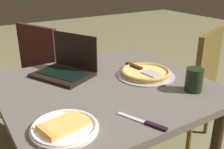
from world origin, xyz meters
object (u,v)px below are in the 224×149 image
at_px(dining_table, 106,101).
at_px(table_knife, 146,123).
at_px(drink_cup, 194,80).
at_px(laptop, 67,67).
at_px(pizza_tray, 146,73).
at_px(chair_near, 189,83).
at_px(chair_far, 28,78).
at_px(pizza_plate, 64,127).

bearing_deg(dining_table, table_knife, -97.87).
bearing_deg(drink_cup, table_knife, -163.87).
xyz_separation_m(laptop, drink_cup, (0.43, -0.52, 0.01)).
bearing_deg(pizza_tray, laptop, 145.17).
distance_m(pizza_tray, chair_near, 0.68).
bearing_deg(chair_near, table_knife, -147.60).
xyz_separation_m(laptop, chair_near, (0.95, -0.06, -0.30)).
height_order(pizza_tray, table_knife, pizza_tray).
height_order(laptop, chair_far, laptop).
height_order(dining_table, table_knife, table_knife).
bearing_deg(laptop, table_knife, -85.10).
bearing_deg(pizza_tray, chair_far, 114.42).
xyz_separation_m(dining_table, chair_far, (-0.17, 0.92, -0.16)).
xyz_separation_m(pizza_plate, pizza_tray, (0.59, 0.26, 0.00)).
bearing_deg(drink_cup, chair_far, 112.28).
bearing_deg(pizza_tray, table_knife, -128.59).
xyz_separation_m(pizza_tray, chair_near, (0.59, 0.19, -0.27)).
bearing_deg(chair_far, laptop, -84.77).
distance_m(table_knife, chair_far, 1.34).
relative_size(table_knife, chair_near, 0.22).
bearing_deg(chair_near, pizza_tray, -162.42).
relative_size(dining_table, pizza_plate, 4.06).
xyz_separation_m(pizza_plate, chair_near, (1.18, 0.45, -0.27)).
distance_m(table_knife, chair_near, 1.10).
bearing_deg(laptop, drink_cup, -50.59).
bearing_deg(chair_far, chair_near, -36.07).
xyz_separation_m(laptop, pizza_tray, (0.36, -0.25, -0.03)).
xyz_separation_m(pizza_tray, chair_far, (-0.42, 0.93, -0.27)).
xyz_separation_m(pizza_plate, table_knife, (0.28, -0.12, -0.01)).
distance_m(laptop, chair_near, 1.00).
relative_size(laptop, table_knife, 1.82).
height_order(pizza_plate, pizza_tray, pizza_plate).
bearing_deg(pizza_tray, drink_cup, -75.46).
bearing_deg(laptop, chair_near, -3.71).
bearing_deg(table_knife, pizza_tray, 51.41).
height_order(pizza_tray, drink_cup, drink_cup).
height_order(pizza_plate, table_knife, pizza_plate).
relative_size(table_knife, drink_cup, 1.81).
distance_m(dining_table, chair_near, 0.88).
height_order(laptop, table_knife, laptop).
bearing_deg(dining_table, chair_far, 100.48).
bearing_deg(table_knife, pizza_plate, 156.26).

